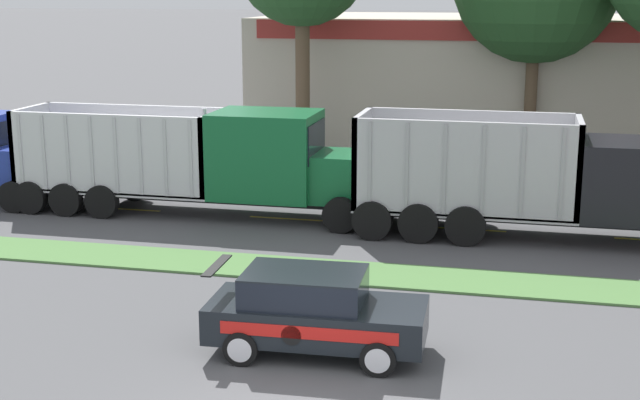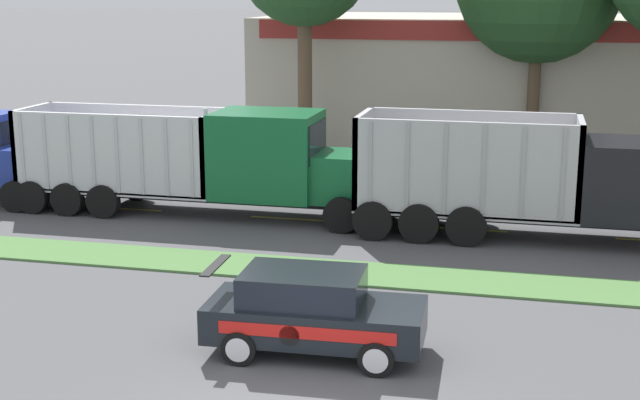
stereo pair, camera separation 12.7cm
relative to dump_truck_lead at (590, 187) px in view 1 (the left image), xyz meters
name	(u,v)px [view 1 (the left image)]	position (x,y,z in m)	size (l,w,h in m)	color
grass_verge	(371,274)	(-5.33, -4.42, -1.52)	(120.00, 1.85, 0.06)	#517F42
centre_line_3	(125,209)	(-14.20, 0.50, -1.54)	(2.40, 0.14, 0.01)	yellow
centre_line_4	(288,219)	(-8.80, 0.50, -1.54)	(2.40, 0.14, 0.01)	yellow
centre_line_5	(465,229)	(-3.40, 0.50, -1.54)	(2.40, 0.14, 0.01)	yellow
dump_truck_lead	(590,187)	(0.00, 0.00, 0.00)	(11.52, 2.78, 3.42)	black
dump_truck_mid	(232,163)	(-10.54, 0.50, 0.11)	(11.59, 2.71, 3.43)	black
rally_car	(313,311)	(-5.59, -9.39, -0.70)	(4.23, 2.02, 1.67)	black
store_building_backdrop	(572,77)	(0.19, 18.86, 1.28)	(28.79, 12.10, 5.65)	#BCB29E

